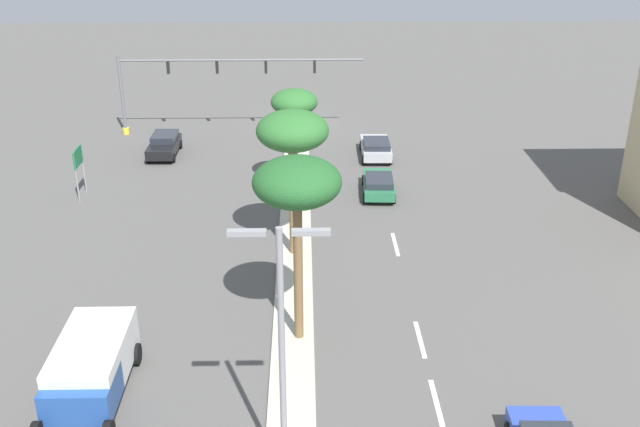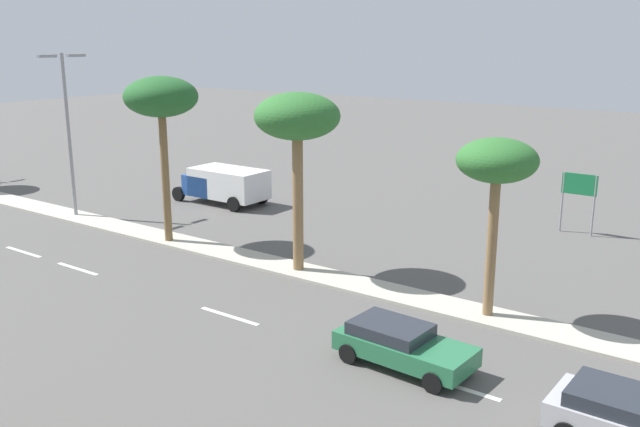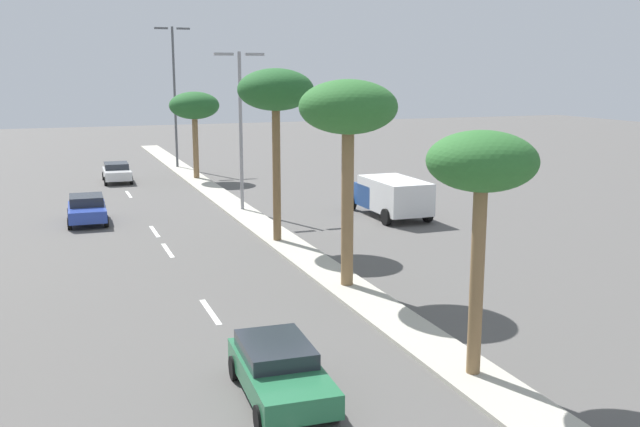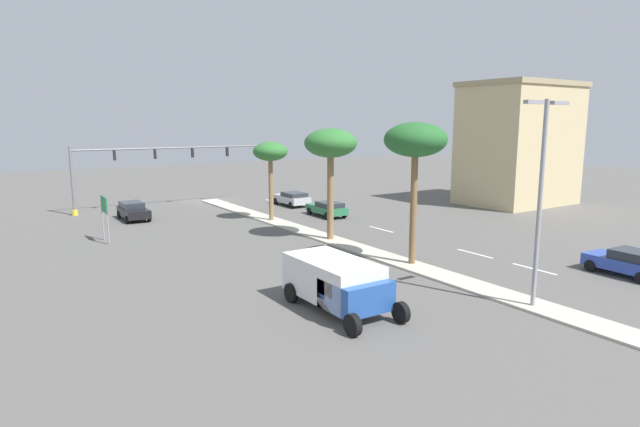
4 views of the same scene
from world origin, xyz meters
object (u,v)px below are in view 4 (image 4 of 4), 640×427
palm_tree_front (415,142)px  sedan_blue_trailing (628,262)px  sedan_green_far (327,208)px  box_truck (338,283)px  directional_road_sign (104,209)px  street_lamp_leading (541,186)px  traffic_signal_gantry (135,165)px  sedan_black_front (133,210)px  palm_tree_mid (331,146)px  palm_tree_right (270,153)px  commercial_building (518,144)px  sedan_silver_right (292,198)px

palm_tree_front → sedan_blue_trailing: bearing=136.0°
sedan_green_far → box_truck: box_truck is taller
directional_road_sign → street_lamp_leading: 27.90m
directional_road_sign → traffic_signal_gantry: bearing=-113.0°
box_truck → street_lamp_leading: bearing=148.2°
street_lamp_leading → sedan_black_front: size_ratio=2.10×
palm_tree_mid → box_truck: 14.93m
traffic_signal_gantry → directional_road_sign: bearing=67.0°
palm_tree_front → street_lamp_leading: size_ratio=0.90×
directional_road_sign → palm_tree_right: bearing=-177.2°
street_lamp_leading → traffic_signal_gantry: bearing=-78.3°
sedan_green_far → commercial_building: bearing=168.1°
palm_tree_front → sedan_green_far: bearing=-107.1°
palm_tree_front → sedan_silver_right: palm_tree_front is taller
commercial_building → sedan_blue_trailing: bearing=49.2°
directional_road_sign → sedan_black_front: bearing=-115.9°
sedan_black_front → sedan_blue_trailing: bearing=119.6°
directional_road_sign → sedan_green_far: size_ratio=0.73×
sedan_black_front → box_truck: size_ratio=0.72×
palm_tree_right → sedan_blue_trailing: bearing=109.1°
traffic_signal_gantry → commercial_building: commercial_building is taller
directional_road_sign → sedan_silver_right: (-19.02, -6.94, -1.60)m
directional_road_sign → palm_tree_front: (-13.61, 16.11, 4.77)m
commercial_building → palm_tree_front: 28.00m
sedan_silver_right → sedan_green_far: (0.47, 6.97, -0.03)m
sedan_blue_trailing → commercial_building: bearing=-130.8°
sedan_green_far → box_truck: size_ratio=0.73×
street_lamp_leading → sedan_silver_right: 32.22m
commercial_building → street_lamp_leading: 32.70m
palm_tree_mid → palm_tree_front: size_ratio=0.95×
street_lamp_leading → sedan_green_far: street_lamp_leading is taller
directional_road_sign → box_truck: directional_road_sign is taller
palm_tree_mid → street_lamp_leading: street_lamp_leading is taller
traffic_signal_gantry → palm_tree_front: bearing=105.8°
palm_tree_mid → sedan_black_front: palm_tree_mid is taller
palm_tree_right → sedan_green_far: 7.26m
traffic_signal_gantry → palm_tree_front: palm_tree_front is taller
traffic_signal_gantry → palm_tree_right: bearing=123.0°
palm_tree_right → sedan_blue_trailing: 26.67m
traffic_signal_gantry → sedan_black_front: bearing=71.7°
sedan_blue_trailing → sedan_black_front: (18.11, -31.93, 0.02)m
palm_tree_right → sedan_blue_trailing: (-8.59, 24.77, -4.92)m
traffic_signal_gantry → sedan_green_far: (-13.12, 12.83, -3.53)m
directional_road_sign → commercial_building: (-38.99, 4.33, 3.75)m
sedan_green_far → traffic_signal_gantry: bearing=-44.4°
traffic_signal_gantry → street_lamp_leading: size_ratio=2.07×
traffic_signal_gantry → sedan_silver_right: bearing=156.7°
sedan_blue_trailing → directional_road_sign: bearing=-47.7°
commercial_building → sedan_blue_trailing: size_ratio=3.02×
sedan_black_front → palm_tree_front: bearing=112.3°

